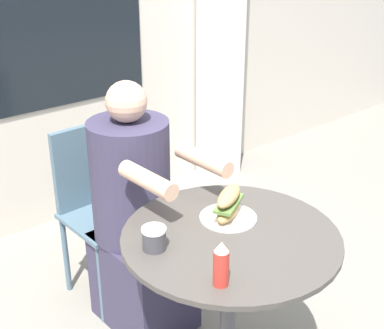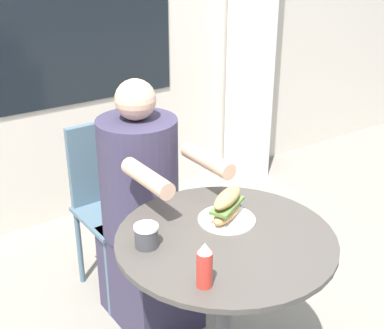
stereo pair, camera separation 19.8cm
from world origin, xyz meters
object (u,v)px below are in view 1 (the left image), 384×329
object	(u,v)px
seated_diner	(138,226)
drink_cup	(154,238)
sandwich_on_plate	(229,206)
cafe_table	(229,278)
condiment_bottle	(221,264)
diner_chair	(97,196)

from	to	relation	value
seated_diner	drink_cup	world-z (taller)	seated_diner
sandwich_on_plate	drink_cup	bearing A→B (deg)	177.77
cafe_table	drink_cup	xyz separation A→B (m)	(-0.26, 0.10, 0.23)
seated_diner	condiment_bottle	xyz separation A→B (m)	(-0.21, -0.77, 0.30)
sandwich_on_plate	drink_cup	world-z (taller)	sandwich_on_plate
diner_chair	condiment_bottle	distance (m)	1.18
seated_diner	condiment_bottle	bearing A→B (deg)	72.94
diner_chair	seated_diner	distance (m)	0.35
cafe_table	drink_cup	world-z (taller)	drink_cup
diner_chair	condiment_bottle	xyz separation A→B (m)	(-0.21, -1.12, 0.29)
seated_diner	sandwich_on_plate	size ratio (longest dim) A/B	5.42
sandwich_on_plate	drink_cup	xyz separation A→B (m)	(-0.34, 0.01, -0.01)
sandwich_on_plate	condiment_bottle	size ratio (longest dim) A/B	1.41
diner_chair	sandwich_on_plate	size ratio (longest dim) A/B	4.01
cafe_table	condiment_bottle	xyz separation A→B (m)	(-0.22, -0.19, 0.27)
diner_chair	drink_cup	distance (m)	0.91
sandwich_on_plate	cafe_table	bearing A→B (deg)	-128.48
diner_chair	seated_diner	xyz separation A→B (m)	(0.00, -0.35, -0.01)
sandwich_on_plate	diner_chair	bearing A→B (deg)	95.99
condiment_bottle	cafe_table	bearing A→B (deg)	40.05
sandwich_on_plate	condiment_bottle	distance (m)	0.41
cafe_table	drink_cup	bearing A→B (deg)	158.82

